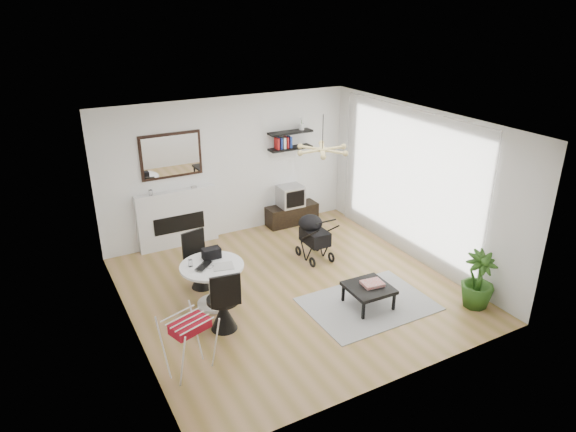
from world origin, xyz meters
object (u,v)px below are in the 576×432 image
stroller (313,238)px  potted_plant (478,280)px  dining_table (213,279)px  drying_rack (190,344)px  coffee_table (369,288)px  fireplace (177,212)px  tv_console (292,214)px  crt_tv (290,196)px

stroller → potted_plant: size_ratio=0.99×
dining_table → drying_rack: bearing=-121.5°
coffee_table → dining_table: bearing=151.1°
drying_rack → dining_table: bearing=40.0°
fireplace → tv_console: (2.37, -0.12, -0.48)m
dining_table → coffee_table: dining_table is taller
tv_console → stroller: size_ratio=1.23×
tv_console → dining_table: size_ratio=1.14×
fireplace → dining_table: 2.29m
crt_tv → coffee_table: crt_tv is taller
fireplace → crt_tv: size_ratio=4.41×
drying_rack → coffee_table: drying_rack is taller
fireplace → tv_console: fireplace is taller
dining_table → potted_plant: potted_plant is taller
tv_console → dining_table: dining_table is taller
crt_tv → coffee_table: size_ratio=0.74×
crt_tv → drying_rack: bearing=-133.8°
drying_rack → tv_console: bearing=27.4°
drying_rack → stroller: stroller is taller
fireplace → tv_console: size_ratio=2.00×
fireplace → drying_rack: fireplace is taller
drying_rack → potted_plant: bearing=-26.5°
stroller → potted_plant: potted_plant is taller
crt_tv → stroller: 1.57m
tv_console → dining_table: 3.35m
tv_console → stroller: stroller is taller
dining_table → coffee_table: 2.35m
stroller → drying_rack: bearing=-146.6°
dining_table → potted_plant: 3.98m
stroller → coffee_table: stroller is taller
tv_console → potted_plant: bearing=-76.9°
dining_table → potted_plant: size_ratio=1.07×
drying_rack → potted_plant: (4.29, -0.60, 0.02)m
drying_rack → coffee_table: 2.86m
crt_tv → coffee_table: 3.33m
crt_tv → dining_table: crt_tv is taller
dining_table → tv_console: bearing=40.2°
crt_tv → dining_table: bearing=-139.5°
crt_tv → drying_rack: (-3.31, -3.46, -0.20)m
fireplace → drying_rack: bearing=-105.3°
fireplace → drying_rack: 3.72m
dining_table → coffee_table: bearing=-28.9°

